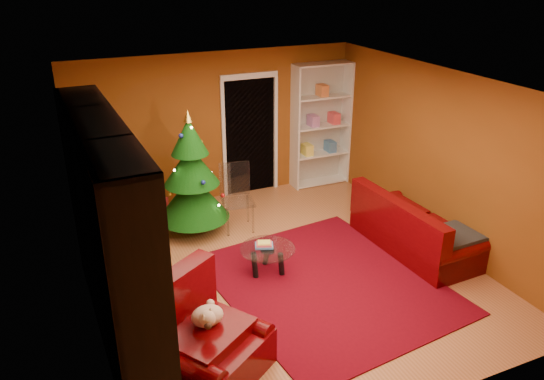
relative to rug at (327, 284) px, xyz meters
name	(u,v)px	position (x,y,z in m)	size (l,w,h in m)	color
floor	(284,271)	(-0.37, 0.57, -0.03)	(5.00, 5.50, 0.05)	#9F5C35
ceiling	(285,82)	(-0.37, 0.57, 2.62)	(5.00, 5.50, 0.05)	silver
wall_back	(217,127)	(-0.37, 3.35, 1.29)	(5.00, 0.05, 2.60)	brown
wall_left	(81,219)	(-2.89, 0.57, 1.29)	(0.05, 5.50, 2.60)	brown
wall_right	(439,157)	(2.16, 0.57, 1.29)	(0.05, 5.50, 2.60)	brown
doorway	(250,137)	(0.23, 3.30, 1.04)	(1.06, 0.60, 2.16)	black
rug	(327,284)	(0.00, 0.00, 0.00)	(2.66, 3.10, 0.02)	#5F0410
media_unit	(110,235)	(-2.64, 0.10, 1.26)	(0.51, 3.31, 2.54)	black
christmas_tree	(191,174)	(-1.18, 2.20, 0.95)	(1.12, 1.12, 1.99)	#0A410B
gift_box_teal	(125,232)	(-2.25, 2.30, 0.15)	(0.32, 0.32, 0.32)	#236E89
gift_box_green	(176,218)	(-1.40, 2.50, 0.12)	(0.27, 0.27, 0.27)	#26693C
gift_box_red	(162,205)	(-1.48, 3.16, 0.09)	(0.20, 0.20, 0.20)	#A82531
white_bookshelf	(321,126)	(1.58, 3.14, 1.14)	(1.09, 0.39, 2.36)	white
armchair	(209,337)	(-1.91, -0.92, 0.42)	(1.11, 1.11, 0.87)	#470205
dog	(207,316)	(-1.90, -0.85, 0.64)	(0.40, 0.30, 0.28)	beige
sofa	(416,223)	(1.65, 0.32, 0.42)	(2.01, 0.91, 0.86)	#470205
coffee_table	(268,260)	(-0.61, 0.59, 0.19)	(0.76, 0.76, 0.47)	gray
acrylic_chair	(238,201)	(-0.52, 1.98, 0.47)	(0.49, 0.53, 0.96)	#66605B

